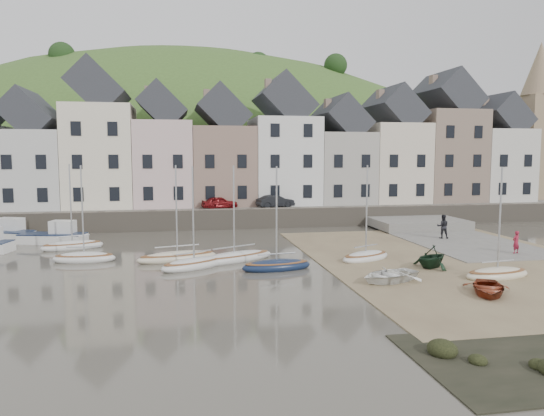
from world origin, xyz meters
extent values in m
plane|color=#464237|center=(0.00, 0.00, 0.00)|extent=(160.00, 160.00, 0.00)
cube|color=#3D5C24|center=(0.00, 32.00, 0.75)|extent=(90.00, 30.00, 1.50)
cube|color=slate|center=(0.00, 20.50, 1.55)|extent=(70.00, 7.00, 0.10)
cube|color=slate|center=(0.00, 17.00, 0.90)|extent=(70.00, 1.20, 1.80)
cube|color=brown|center=(11.00, 0.00, 0.03)|extent=(18.00, 26.00, 0.06)
cube|color=slate|center=(15.00, 8.00, 0.06)|extent=(8.00, 18.00, 0.12)
ellipsoid|color=#3D5C24|center=(-5.00, 60.00, -18.00)|extent=(134.40, 84.00, 84.00)
cylinder|color=#382619|center=(-22.00, 48.00, 18.00)|extent=(0.50, 0.50, 3.00)
sphere|color=#213D19|center=(-22.00, 48.00, 20.50)|extent=(3.60, 3.60, 3.60)
cylinder|color=#382619|center=(-8.00, 52.00, 18.00)|extent=(0.50, 0.50, 3.00)
sphere|color=#213D19|center=(-8.00, 52.00, 20.50)|extent=(3.60, 3.60, 3.60)
cylinder|color=#382619|center=(6.00, 50.00, 18.00)|extent=(0.50, 0.50, 3.00)
sphere|color=#213D19|center=(6.00, 50.00, 20.50)|extent=(3.60, 3.60, 3.60)
cylinder|color=#382619|center=(18.00, 49.00, 18.00)|extent=(0.50, 0.50, 3.00)
sphere|color=#213D19|center=(18.00, 49.00, 20.50)|extent=(3.60, 3.60, 3.60)
cube|color=beige|center=(-20.05, 24.00, 5.25)|extent=(5.80, 8.00, 7.50)
cube|color=gray|center=(-21.50, 24.00, 11.92)|extent=(0.60, 0.90, 1.40)
cube|color=beige|center=(-13.90, 24.00, 6.50)|extent=(6.40, 8.00, 10.00)
cube|color=gray|center=(-15.50, 24.00, 14.73)|extent=(0.60, 0.90, 1.40)
cube|color=beige|center=(-7.85, 24.00, 5.75)|extent=(5.60, 8.00, 8.50)
cube|color=gray|center=(-9.25, 24.00, 12.82)|extent=(0.60, 0.90, 1.40)
cube|color=#866B5C|center=(-1.90, 24.00, 5.50)|extent=(6.20, 8.00, 8.00)
cube|color=gray|center=(-3.45, 24.00, 12.62)|extent=(0.60, 0.90, 1.40)
cube|color=silver|center=(4.55, 24.00, 6.00)|extent=(6.60, 8.00, 9.00)
cube|color=gray|center=(2.90, 24.00, 13.83)|extent=(0.60, 0.90, 1.40)
cube|color=#A5A197|center=(10.80, 24.00, 5.25)|extent=(5.80, 8.00, 7.50)
cube|color=gray|center=(9.35, 24.00, 11.92)|extent=(0.60, 0.90, 1.40)
cube|color=beige|center=(16.75, 24.00, 5.75)|extent=(6.00, 8.00, 8.50)
cube|color=gray|center=(15.25, 24.00, 13.02)|extent=(0.60, 0.90, 1.40)
cube|color=#826D5D|center=(23.00, 24.00, 6.50)|extent=(6.40, 8.00, 10.00)
cube|color=gray|center=(21.40, 24.00, 14.73)|extent=(0.60, 0.90, 1.40)
cube|color=silver|center=(29.15, 24.00, 5.50)|extent=(5.80, 8.00, 8.00)
cube|color=gray|center=(27.70, 24.00, 12.42)|extent=(0.60, 0.90, 1.40)
cube|color=#997F60|center=(34.55, 24.00, 7.50)|extent=(3.50, 3.50, 12.00)
cone|color=#997F60|center=(34.55, 24.00, 16.50)|extent=(4.00, 4.00, 6.00)
ellipsoid|color=silver|center=(-14.06, 8.91, 0.20)|extent=(4.57, 2.85, 0.84)
ellipsoid|color=brown|center=(-14.06, 8.91, 0.42)|extent=(4.20, 2.60, 0.20)
cylinder|color=#B2B5B7|center=(-14.06, 8.91, 3.30)|extent=(0.10, 0.10, 5.60)
cylinder|color=#B2B5B7|center=(-14.06, 8.91, 0.95)|extent=(2.27, 0.87, 0.08)
ellipsoid|color=silver|center=(-12.47, 4.21, 0.20)|extent=(3.95, 1.67, 0.84)
ellipsoid|color=brown|center=(-12.47, 4.21, 0.42)|extent=(3.63, 1.52, 0.20)
cylinder|color=#B2B5B7|center=(-12.47, 4.21, 3.30)|extent=(0.10, 0.10, 5.60)
cylinder|color=#B2B5B7|center=(-12.47, 4.21, 0.95)|extent=(2.14, 0.18, 0.08)
ellipsoid|color=beige|center=(-6.65, 3.40, 0.20)|extent=(5.40, 2.73, 0.84)
ellipsoid|color=brown|center=(-6.65, 3.40, 0.42)|extent=(4.96, 2.49, 0.20)
cylinder|color=#B2B5B7|center=(-6.65, 3.40, 3.30)|extent=(0.10, 0.10, 5.60)
cylinder|color=#B2B5B7|center=(-6.65, 3.40, 0.95)|extent=(2.79, 0.78, 0.08)
ellipsoid|color=silver|center=(-5.67, 1.07, 0.20)|extent=(4.56, 3.56, 0.84)
ellipsoid|color=brown|center=(-5.67, 1.07, 0.42)|extent=(4.19, 3.26, 0.20)
cylinder|color=#B2B5B7|center=(-5.67, 1.07, 3.30)|extent=(0.10, 0.10, 5.60)
cylinder|color=#B2B5B7|center=(-5.67, 1.07, 0.95)|extent=(2.13, 1.32, 0.08)
ellipsoid|color=silver|center=(-3.09, 2.53, 0.20)|extent=(5.80, 3.88, 0.84)
ellipsoid|color=brown|center=(-3.09, 2.53, 0.42)|extent=(5.32, 3.55, 0.20)
cylinder|color=#B2B5B7|center=(-3.09, 2.53, 3.30)|extent=(0.10, 0.10, 5.60)
cylinder|color=#B2B5B7|center=(-3.09, 2.53, 0.95)|extent=(2.86, 1.46, 0.08)
ellipsoid|color=#14213F|center=(-0.89, -0.26, 0.20)|extent=(4.39, 2.04, 0.84)
ellipsoid|color=brown|center=(-0.89, -0.26, 0.42)|extent=(4.04, 1.85, 0.20)
cylinder|color=#B2B5B7|center=(-0.89, -0.26, 3.30)|extent=(0.10, 0.10, 5.60)
cylinder|color=#B2B5B7|center=(-0.89, -0.26, 0.95)|extent=(2.32, 0.38, 0.08)
ellipsoid|color=silver|center=(5.24, 1.25, 0.20)|extent=(4.10, 3.04, 0.84)
ellipsoid|color=brown|center=(5.24, 1.25, 0.42)|extent=(3.76, 2.78, 0.20)
cylinder|color=#B2B5B7|center=(5.24, 1.25, 3.30)|extent=(0.10, 0.10, 5.60)
cylinder|color=#B2B5B7|center=(5.24, 1.25, 0.95)|extent=(1.92, 1.01, 0.08)
ellipsoid|color=beige|center=(10.64, -4.59, 0.20)|extent=(4.11, 2.01, 0.84)
ellipsoid|color=brown|center=(10.64, -4.59, 0.42)|extent=(3.78, 1.83, 0.20)
cylinder|color=#B2B5B7|center=(10.64, -4.59, 3.30)|extent=(0.10, 0.10, 5.60)
cylinder|color=#B2B5B7|center=(10.64, -4.59, 0.95)|extent=(2.16, 0.37, 0.08)
cube|color=silver|center=(-16.02, 11.76, 0.35)|extent=(5.20, 2.87, 0.70)
cube|color=#14213F|center=(-16.02, 11.76, 0.72)|extent=(5.12, 2.89, 0.08)
cube|color=silver|center=(-15.30, 11.94, 1.20)|extent=(1.97, 1.59, 1.00)
cube|color=silver|center=(-19.83, 14.46, 1.20)|extent=(2.27, 1.85, 1.00)
imported|color=white|center=(4.38, -4.41, 0.42)|extent=(4.17, 3.60, 0.72)
imported|color=black|center=(8.21, -1.74, 0.74)|extent=(3.32, 3.17, 1.36)
imported|color=maroon|center=(8.07, -7.64, 0.38)|extent=(3.41, 3.77, 0.64)
imported|color=maroon|center=(15.86, 1.13, 0.88)|extent=(0.64, 0.50, 1.53)
imported|color=black|center=(14.16, 7.80, 1.07)|extent=(1.11, 0.99, 1.89)
imported|color=maroon|center=(-2.59, 19.50, 2.18)|extent=(3.63, 1.99, 1.17)
imported|color=black|center=(2.84, 19.50, 2.21)|extent=(3.91, 2.20, 1.22)
ellipsoid|color=black|center=(2.17, -14.06, 0.20)|extent=(1.01, 1.11, 0.66)
ellipsoid|color=black|center=(2.93, -14.97, 0.12)|extent=(0.60, 0.66, 0.39)
ellipsoid|color=black|center=(4.62, -15.68, 0.12)|extent=(0.61, 0.68, 0.40)
camera|label=1|loc=(-6.59, -29.61, 6.81)|focal=34.04mm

